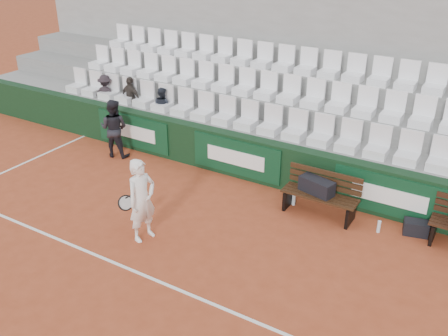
# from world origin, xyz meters

# --- Properties ---
(ground) EXTENTS (80.00, 80.00, 0.00)m
(ground) POSITION_xyz_m (0.00, 0.00, 0.00)
(ground) COLOR #A54425
(ground) RESTS_ON ground
(court_baseline) EXTENTS (18.00, 0.06, 0.01)m
(court_baseline) POSITION_xyz_m (0.00, 0.00, 0.00)
(court_baseline) COLOR white
(court_baseline) RESTS_ON ground
(back_barrier) EXTENTS (18.00, 0.34, 1.00)m
(back_barrier) POSITION_xyz_m (0.07, 3.99, 0.50)
(back_barrier) COLOR black
(back_barrier) RESTS_ON ground
(grandstand_tier_front) EXTENTS (18.00, 0.95, 1.00)m
(grandstand_tier_front) POSITION_xyz_m (0.00, 4.62, 0.50)
(grandstand_tier_front) COLOR gray
(grandstand_tier_front) RESTS_ON ground
(grandstand_tier_mid) EXTENTS (18.00, 0.95, 1.45)m
(grandstand_tier_mid) POSITION_xyz_m (0.00, 5.58, 0.72)
(grandstand_tier_mid) COLOR gray
(grandstand_tier_mid) RESTS_ON ground
(grandstand_tier_back) EXTENTS (18.00, 0.95, 1.90)m
(grandstand_tier_back) POSITION_xyz_m (0.00, 6.53, 0.95)
(grandstand_tier_back) COLOR gray
(grandstand_tier_back) RESTS_ON ground
(grandstand_rear_wall) EXTENTS (18.00, 0.30, 4.40)m
(grandstand_rear_wall) POSITION_xyz_m (0.00, 7.15, 2.20)
(grandstand_rear_wall) COLOR #989895
(grandstand_rear_wall) RESTS_ON ground
(seat_row_front) EXTENTS (11.90, 0.44, 0.63)m
(seat_row_front) POSITION_xyz_m (0.00, 4.45, 1.31)
(seat_row_front) COLOR white
(seat_row_front) RESTS_ON grandstand_tier_front
(seat_row_mid) EXTENTS (11.90, 0.44, 0.63)m
(seat_row_mid) POSITION_xyz_m (0.00, 5.40, 1.77)
(seat_row_mid) COLOR white
(seat_row_mid) RESTS_ON grandstand_tier_mid
(seat_row_back) EXTENTS (11.90, 0.44, 0.63)m
(seat_row_back) POSITION_xyz_m (0.00, 6.35, 2.21)
(seat_row_back) COLOR white
(seat_row_back) RESTS_ON grandstand_tier_back
(bench_left) EXTENTS (1.50, 0.56, 0.45)m
(bench_left) POSITION_xyz_m (2.00, 3.31, 0.23)
(bench_left) COLOR #371F10
(bench_left) RESTS_ON ground
(sports_bag_left) EXTENTS (0.75, 0.47, 0.30)m
(sports_bag_left) POSITION_xyz_m (1.91, 3.35, 0.60)
(sports_bag_left) COLOR black
(sports_bag_left) RESTS_ON bench_left
(sports_bag_ground) EXTENTS (0.50, 0.37, 0.27)m
(sports_bag_ground) POSITION_xyz_m (3.82, 3.59, 0.14)
(sports_bag_ground) COLOR black
(sports_bag_ground) RESTS_ON ground
(water_bottle_near) EXTENTS (0.08, 0.08, 0.28)m
(water_bottle_near) POSITION_xyz_m (1.42, 3.41, 0.14)
(water_bottle_near) COLOR silver
(water_bottle_near) RESTS_ON ground
(water_bottle_far) EXTENTS (0.07, 0.07, 0.24)m
(water_bottle_far) POSITION_xyz_m (3.21, 3.29, 0.12)
(water_bottle_far) COLOR silver
(water_bottle_far) RESTS_ON ground
(tennis_player) EXTENTS (0.74, 0.64, 1.58)m
(tennis_player) POSITION_xyz_m (-0.45, 0.88, 0.79)
(tennis_player) COLOR white
(tennis_player) RESTS_ON ground
(ball_kid) EXTENTS (0.83, 0.72, 1.46)m
(ball_kid) POSITION_xyz_m (-3.38, 3.37, 0.73)
(ball_kid) COLOR black
(ball_kid) RESTS_ON ground
(spectator_a) EXTENTS (0.78, 0.61, 1.05)m
(spectator_a) POSITION_xyz_m (-4.66, 4.50, 1.53)
(spectator_a) COLOR black
(spectator_a) RESTS_ON grandstand_tier_front
(spectator_b) EXTENTS (0.69, 0.35, 1.13)m
(spectator_b) POSITION_xyz_m (-3.76, 4.50, 1.57)
(spectator_b) COLOR #322C28
(spectator_b) RESTS_ON grandstand_tier_front
(spectator_c) EXTENTS (0.52, 0.42, 1.01)m
(spectator_c) POSITION_xyz_m (-2.74, 4.50, 1.51)
(spectator_c) COLOR #1E232D
(spectator_c) RESTS_ON grandstand_tier_front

